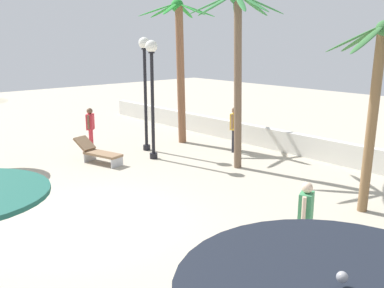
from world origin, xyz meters
TOP-DOWN VIEW (x-y plane):
  - ground_plane at (0.00, 0.00)m, footprint 56.00×56.00m
  - boundary_wall at (0.00, 8.75)m, footprint 25.20×0.30m
  - palm_tree_0 at (3.94, 5.38)m, footprint 2.57×2.54m
  - palm_tree_1 at (-5.05, 6.83)m, footprint 3.12×2.84m
  - palm_tree_2 at (-0.96, 5.83)m, footprint 3.03×3.04m
  - lamp_post_0 at (-3.61, 4.39)m, footprint 0.42×0.42m
  - lamp_post_1 at (-4.80, 4.93)m, footprint 0.43×0.43m
  - lounge_chair_0 at (-4.42, 2.59)m, footprint 1.95×1.01m
  - lounge_chair_1 at (4.53, 0.70)m, footprint 1.86×1.41m
  - guest_0 at (4.33, 2.18)m, footprint 0.37×0.52m
  - guest_2 at (-6.08, 3.23)m, footprint 0.43×0.42m
  - guest_3 at (-2.35, 7.27)m, footprint 0.35×0.53m

SIDE VIEW (x-z plane):
  - ground_plane at x=0.00m, z-range 0.00..0.00m
  - lounge_chair_0 at x=-4.42m, z-range -0.02..0.81m
  - boundary_wall at x=0.00m, z-range 0.00..0.80m
  - lounge_chair_1 at x=4.53m, z-range 0.00..0.81m
  - guest_0 at x=4.33m, z-range 0.16..1.73m
  - guest_2 at x=-6.08m, z-range 0.18..1.85m
  - guest_3 at x=-2.35m, z-range 0.19..1.91m
  - lamp_post_0 at x=-3.61m, z-range 0.69..4.87m
  - lamp_post_1 at x=-4.80m, z-range 0.73..5.02m
  - palm_tree_0 at x=3.94m, z-range 0.73..5.37m
  - palm_tree_1 at x=-5.05m, z-range 0.69..6.45m
  - palm_tree_2 at x=-0.96m, z-range 0.90..6.58m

